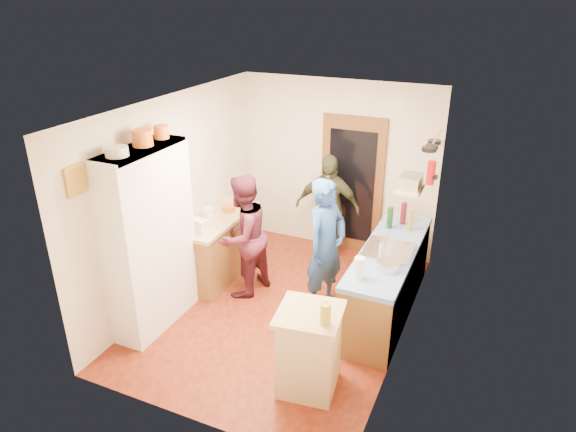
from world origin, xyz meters
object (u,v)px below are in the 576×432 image
Objects in this scene: right_counter_base at (387,283)px; person_left at (247,236)px; person_hob at (327,248)px; hutch_body at (150,240)px; person_back at (328,208)px; island_base at (309,352)px.

person_left reaches higher than right_counter_base.
person_hob is 1.05× the size of person_left.
hutch_body is 1.27× the size of person_hob.
hutch_body is 2.70m from person_back.
person_back is (-1.16, 1.03, 0.39)m from right_counter_base.
hutch_body is at bearing -152.53° from right_counter_base.
hutch_body reaches higher than right_counter_base.
person_hob reaches higher than right_counter_base.
island_base is 1.50m from person_hob.
person_back is at bearing 106.14° from island_base.
person_back is at bearing 37.48° from person_hob.
right_counter_base is 1.35× the size of person_back.
hutch_body is 1.00× the size of right_counter_base.
person_left is at bearing 135.92° from island_base.
person_back is (-0.44, 1.28, -0.05)m from person_hob.
person_left is (0.69, 1.03, -0.28)m from hutch_body.
right_counter_base is 0.88m from person_hob.
hutch_body is 2.08m from person_hob.
person_hob reaches higher than person_left.
island_base is (-0.39, -1.64, 0.01)m from right_counter_base.
person_hob reaches higher than island_base.
person_back is (-0.77, 2.67, 0.38)m from island_base.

